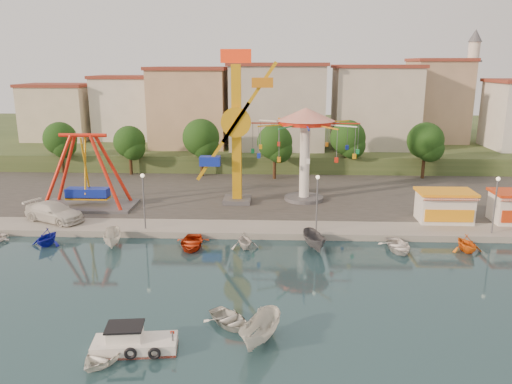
# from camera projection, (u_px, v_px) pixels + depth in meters

# --- Properties ---
(ground) EXTENTS (200.00, 200.00, 0.00)m
(ground) POSITION_uv_depth(u_px,v_px,m) (213.00, 299.00, 34.14)
(ground) COLOR #15303C
(ground) RESTS_ON ground
(quay_deck) EXTENTS (200.00, 100.00, 0.60)m
(quay_deck) POSITION_uv_depth(u_px,v_px,m) (254.00, 147.00, 94.04)
(quay_deck) COLOR #9E998E
(quay_deck) RESTS_ON ground
(asphalt_pad) EXTENTS (90.00, 28.00, 0.01)m
(asphalt_pad) POSITION_uv_depth(u_px,v_px,m) (243.00, 186.00, 63.00)
(asphalt_pad) COLOR #4C4944
(asphalt_pad) RESTS_ON quay_deck
(hill_terrace) EXTENTS (200.00, 60.00, 3.00)m
(hill_terrace) POSITION_uv_depth(u_px,v_px,m) (255.00, 137.00, 98.57)
(hill_terrace) COLOR #384C26
(hill_terrace) RESTS_ON ground
(pirate_ship_ride) EXTENTS (10.00, 5.00, 8.00)m
(pirate_ship_ride) POSITION_uv_depth(u_px,v_px,m) (86.00, 173.00, 52.94)
(pirate_ship_ride) COLOR #59595E
(pirate_ship_ride) RESTS_ON quay_deck
(kamikaze_tower) EXTENTS (5.96, 3.10, 16.50)m
(kamikaze_tower) POSITION_uv_depth(u_px,v_px,m) (239.00, 132.00, 53.53)
(kamikaze_tower) COLOR #59595E
(kamikaze_tower) RESTS_ON quay_deck
(wave_swinger) EXTENTS (11.60, 11.60, 10.40)m
(wave_swinger) POSITION_uv_depth(u_px,v_px,m) (305.00, 133.00, 54.80)
(wave_swinger) COLOR #59595E
(wave_swinger) RESTS_ON quay_deck
(booth_left) EXTENTS (5.40, 3.78, 3.08)m
(booth_left) POSITION_uv_depth(u_px,v_px,m) (445.00, 206.00, 48.71)
(booth_left) COLOR white
(booth_left) RESTS_ON quay_deck
(lamp_post_1) EXTENTS (0.14, 0.14, 5.00)m
(lamp_post_1) POSITION_uv_depth(u_px,v_px,m) (144.00, 203.00, 46.26)
(lamp_post_1) COLOR #59595E
(lamp_post_1) RESTS_ON quay_deck
(lamp_post_2) EXTENTS (0.14, 0.14, 5.00)m
(lamp_post_2) POSITION_uv_depth(u_px,v_px,m) (317.00, 205.00, 45.61)
(lamp_post_2) COLOR #59595E
(lamp_post_2) RESTS_ON quay_deck
(lamp_post_3) EXTENTS (0.14, 0.14, 5.00)m
(lamp_post_3) POSITION_uv_depth(u_px,v_px,m) (495.00, 207.00, 44.97)
(lamp_post_3) COLOR #59595E
(lamp_post_3) RESTS_ON quay_deck
(tree_0) EXTENTS (4.60, 4.60, 7.19)m
(tree_0) POSITION_uv_depth(u_px,v_px,m) (60.00, 139.00, 69.58)
(tree_0) COLOR #382314
(tree_0) RESTS_ON quay_deck
(tree_1) EXTENTS (4.35, 4.35, 6.80)m
(tree_1) POSITION_uv_depth(u_px,v_px,m) (129.00, 142.00, 68.54)
(tree_1) COLOR #382314
(tree_1) RESTS_ON quay_deck
(tree_2) EXTENTS (5.02, 5.02, 7.85)m
(tree_2) POSITION_uv_depth(u_px,v_px,m) (201.00, 137.00, 67.54)
(tree_2) COLOR #382314
(tree_2) RESTS_ON quay_deck
(tree_3) EXTENTS (4.68, 4.68, 7.32)m
(tree_3) POSITION_uv_depth(u_px,v_px,m) (275.00, 142.00, 65.83)
(tree_3) COLOR #382314
(tree_3) RESTS_ON quay_deck
(tree_4) EXTENTS (4.86, 4.86, 7.60)m
(tree_4) POSITION_uv_depth(u_px,v_px,m) (348.00, 138.00, 68.27)
(tree_4) COLOR #382314
(tree_4) RESTS_ON quay_deck
(tree_5) EXTENTS (4.83, 4.83, 7.54)m
(tree_5) POSITION_uv_depth(u_px,v_px,m) (425.00, 141.00, 66.12)
(tree_5) COLOR #382314
(tree_5) RESTS_ON quay_deck
(building_0) EXTENTS (9.26, 9.53, 11.87)m
(building_0) POSITION_uv_depth(u_px,v_px,m) (36.00, 108.00, 77.80)
(building_0) COLOR beige
(building_0) RESTS_ON hill_terrace
(building_1) EXTENTS (12.33, 9.01, 8.63)m
(building_1) POSITION_uv_depth(u_px,v_px,m) (123.00, 115.00, 82.87)
(building_1) COLOR silver
(building_1) RESTS_ON hill_terrace
(building_2) EXTENTS (11.95, 9.28, 11.23)m
(building_2) POSITION_uv_depth(u_px,v_px,m) (202.00, 107.00, 82.57)
(building_2) COLOR tan
(building_2) RESTS_ON hill_terrace
(building_3) EXTENTS (12.59, 10.50, 9.20)m
(building_3) POSITION_uv_depth(u_px,v_px,m) (285.00, 116.00, 79.22)
(building_3) COLOR beige
(building_3) RESTS_ON hill_terrace
(building_4) EXTENTS (10.75, 9.23, 9.24)m
(building_4) POSITION_uv_depth(u_px,v_px,m) (367.00, 114.00, 81.96)
(building_4) COLOR beige
(building_4) RESTS_ON hill_terrace
(building_5) EXTENTS (12.77, 10.96, 11.21)m
(building_5) POSITION_uv_depth(u_px,v_px,m) (453.00, 109.00, 79.37)
(building_5) COLOR tan
(building_5) RESTS_ON hill_terrace
(minaret) EXTENTS (2.80, 2.80, 18.00)m
(minaret) POSITION_uv_depth(u_px,v_px,m) (471.00, 83.00, 81.78)
(minaret) COLOR silver
(minaret) RESTS_ON hill_terrace
(cabin_motorboat) EXTENTS (4.82, 2.30, 1.64)m
(cabin_motorboat) POSITION_uv_depth(u_px,v_px,m) (133.00, 344.00, 27.91)
(cabin_motorboat) COLOR white
(cabin_motorboat) RESTS_ON ground
(rowboat_a) EXTENTS (4.07, 4.18, 0.71)m
(rowboat_a) POSITION_uv_depth(u_px,v_px,m) (230.00, 320.00, 30.69)
(rowboat_a) COLOR silver
(rowboat_a) RESTS_ON ground
(rowboat_b) EXTENTS (3.59, 4.25, 0.75)m
(rowboat_b) POSITION_uv_depth(u_px,v_px,m) (105.00, 353.00, 27.14)
(rowboat_b) COLOR white
(rowboat_b) RESTS_ON ground
(skiff) EXTENTS (3.06, 4.53, 1.64)m
(skiff) POSITION_uv_depth(u_px,v_px,m) (261.00, 331.00, 28.53)
(skiff) COLOR silver
(skiff) RESTS_ON ground
(van) EXTENTS (6.83, 4.94, 1.84)m
(van) POSITION_uv_depth(u_px,v_px,m) (54.00, 212.00, 48.96)
(van) COLOR silver
(van) RESTS_ON quay_deck
(moored_boat_1) EXTENTS (2.93, 3.27, 1.56)m
(moored_boat_1) POSITION_uv_depth(u_px,v_px,m) (47.00, 237.00, 44.07)
(moored_boat_1) COLOR #131AA9
(moored_boat_1) RESTS_ON ground
(moored_boat_2) EXTENTS (2.27, 4.01, 1.46)m
(moored_boat_2) POSITION_uv_depth(u_px,v_px,m) (113.00, 238.00, 43.84)
(moored_boat_2) COLOR silver
(moored_boat_2) RESTS_ON ground
(moored_boat_3) EXTENTS (3.15, 4.28, 0.86)m
(moored_boat_3) POSITION_uv_depth(u_px,v_px,m) (191.00, 243.00, 43.63)
(moored_boat_3) COLOR red
(moored_boat_3) RESTS_ON ground
(moored_boat_4) EXTENTS (3.09, 3.33, 1.45)m
(moored_boat_4) POSITION_uv_depth(u_px,v_px,m) (245.00, 240.00, 43.37)
(moored_boat_4) COLOR silver
(moored_boat_4) RESTS_ON ground
(moored_boat_5) EXTENTS (2.42, 4.27, 1.55)m
(moored_boat_5) POSITION_uv_depth(u_px,v_px,m) (315.00, 241.00, 43.11)
(moored_boat_5) COLOR #515055
(moored_boat_5) RESTS_ON ground
(moored_boat_6) EXTENTS (3.10, 4.11, 0.80)m
(moored_boat_6) POSITION_uv_depth(u_px,v_px,m) (398.00, 246.00, 42.92)
(moored_boat_6) COLOR white
(moored_boat_6) RESTS_ON ground
(moored_boat_7) EXTENTS (2.97, 3.29, 1.52)m
(moored_boat_7) POSITION_uv_depth(u_px,v_px,m) (467.00, 243.00, 42.59)
(moored_boat_7) COLOR orange
(moored_boat_7) RESTS_ON ground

